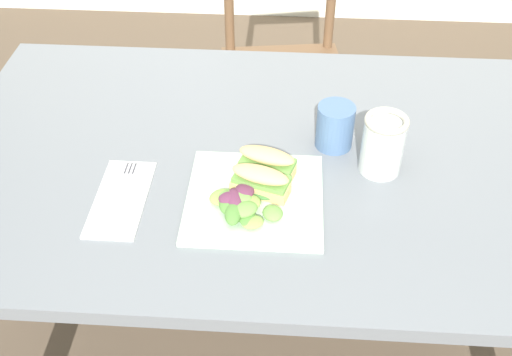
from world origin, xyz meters
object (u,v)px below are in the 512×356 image
Objects in this scene: dining_table at (274,199)px; chair_wooden_far at (283,69)px; cup_extra_side at (335,126)px; sandwich_half_front at (261,180)px; mason_jar_iced_tea at (382,147)px; fork_on_napkin at (123,191)px; sandwich_half_back at (267,163)px; plate_lunch at (255,198)px.

chair_wooden_far reaches higher than dining_table.
chair_wooden_far is at bearing 98.80° from cup_extra_side.
mason_jar_iced_tea is (0.23, 0.09, 0.02)m from sandwich_half_front.
fork_on_napkin reaches higher than dining_table.
cup_extra_side reaches higher than sandwich_half_back.
mason_jar_iced_tea is at bearing 10.78° from sandwich_half_back.
plate_lunch is at bearing -0.94° from fork_on_napkin.
fork_on_napkin is at bearing 179.06° from plate_lunch.
chair_wooden_far is 0.84m from cup_extra_side.
plate_lunch is 2.14× the size of sandwich_half_back.
mason_jar_iced_tea is (0.21, -0.84, 0.35)m from chair_wooden_far.
chair_wooden_far is 0.99m from plate_lunch.
dining_table is at bearing 25.43° from fork_on_napkin.
chair_wooden_far is 9.34× the size of cup_extra_side.
dining_table is 1.55× the size of chair_wooden_far.
sandwich_half_front is (-0.02, -0.12, 0.16)m from dining_table.
cup_extra_side reaches higher than dining_table.
mason_jar_iced_tea is (0.24, 0.11, 0.05)m from plate_lunch.
sandwich_half_back is at bearing 73.68° from plate_lunch.
chair_wooden_far is at bearing 89.99° from dining_table.
mason_jar_iced_tea is (0.49, 0.10, 0.05)m from fork_on_napkin.
dining_table is 0.18m from sandwich_half_back.
sandwich_half_front is 0.26m from fork_on_napkin.
sandwich_half_back reaches higher than dining_table.
plate_lunch is at bearing -130.37° from cup_extra_side.
sandwich_half_back is (-0.01, -0.88, 0.33)m from chair_wooden_far.
mason_jar_iced_tea is at bearing -76.15° from chair_wooden_far.
mason_jar_iced_tea is (0.22, 0.04, 0.02)m from sandwich_half_back.
fork_on_napkin is at bearing -106.69° from chair_wooden_far.
dining_table is at bearing -161.50° from cup_extra_side.
mason_jar_iced_tea reaches higher than sandwich_half_front.
plate_lunch is 0.04m from sandwich_half_front.
fork_on_napkin is 0.44m from cup_extra_side.
dining_table is 11.49× the size of sandwich_half_back.
chair_wooden_far is 0.94m from sandwich_half_back.
chair_wooden_far is at bearing 88.62° from sandwich_half_front.
dining_table is at bearing 79.93° from sandwich_half_front.
chair_wooden_far is 4.70× the size of fork_on_napkin.
sandwich_half_back is (-0.01, -0.07, 0.16)m from dining_table.
fork_on_napkin is at bearing -168.14° from mason_jar_iced_tea.
mason_jar_iced_tea is 1.31× the size of cup_extra_side.
cup_extra_side is (0.40, 0.17, 0.04)m from fork_on_napkin.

